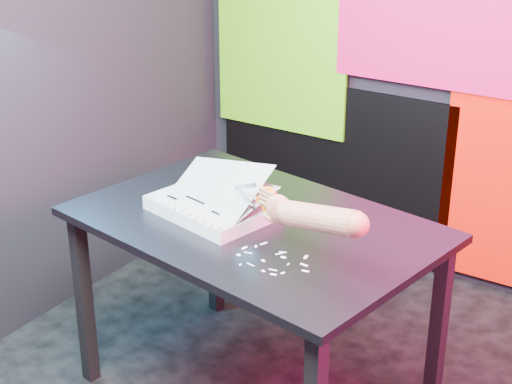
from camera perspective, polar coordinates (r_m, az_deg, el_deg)
The scene contains 7 objects.
room at distance 2.21m, azimuth 5.56°, elevation 8.18°, with size 3.01×3.01×2.71m.
backdrop at distance 3.61m, azimuth 17.20°, elevation 6.74°, with size 2.88×0.05×2.08m.
work_table at distance 2.77m, azimuth -0.12°, elevation -3.69°, with size 1.36×1.02×0.75m.
printout_stack at distance 2.78m, azimuth -3.16°, elevation -1.02°, with size 0.47×0.38×0.22m.
scissors at distance 2.55m, azimuth 0.77°, elevation -0.80°, with size 0.21×0.08×0.12m.
hand_forearm at distance 2.38m, azimuth 4.22°, elevation -1.81°, with size 0.45×0.19×0.16m.
paper_clippings at distance 2.48m, azimuth 1.31°, elevation -4.89°, with size 0.26×0.18×0.00m.
Camera 1 is at (0.98, -1.90, 1.92)m, focal length 55.00 mm.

